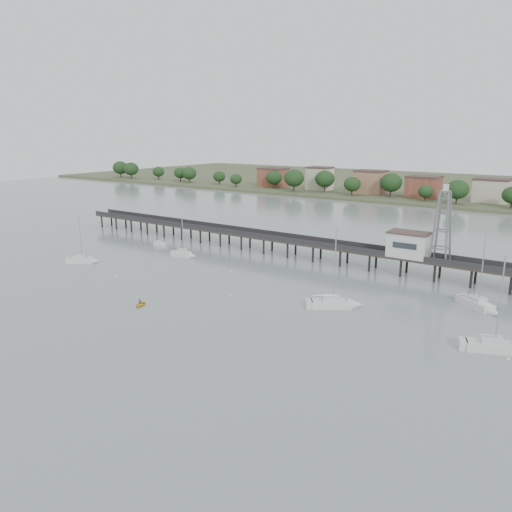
{
  "coord_description": "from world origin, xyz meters",
  "views": [
    {
      "loc": [
        57.69,
        -41.32,
        29.38
      ],
      "look_at": [
        -1.35,
        42.0,
        4.0
      ],
      "focal_mm": 35.0,
      "sensor_mm": 36.0,
      "label": 1
    }
  ],
  "objects_px": {
    "sailboat_a": "(85,260)",
    "white_tender": "(160,244)",
    "lattice_tower": "(442,227)",
    "sailboat_b": "(185,254)",
    "pier": "(304,243)",
    "sailboat_e": "(482,307)",
    "yellow_dinghy": "(140,306)",
    "sailboat_d": "(502,348)",
    "sailboat_c": "(340,304)"
  },
  "relations": [
    {
      "from": "lattice_tower",
      "to": "yellow_dinghy",
      "type": "distance_m",
      "value": 60.52
    },
    {
      "from": "sailboat_a",
      "to": "sailboat_e",
      "type": "height_order",
      "value": "sailboat_e"
    },
    {
      "from": "sailboat_b",
      "to": "pier",
      "type": "bearing_deg",
      "value": 18.77
    },
    {
      "from": "sailboat_d",
      "to": "yellow_dinghy",
      "type": "relative_size",
      "value": 5.35
    },
    {
      "from": "sailboat_e",
      "to": "sailboat_b",
      "type": "bearing_deg",
      "value": -143.2
    },
    {
      "from": "sailboat_b",
      "to": "sailboat_a",
      "type": "height_order",
      "value": "sailboat_a"
    },
    {
      "from": "sailboat_a",
      "to": "white_tender",
      "type": "xyz_separation_m",
      "value": [
        0.4,
        23.3,
        -0.23
      ]
    },
    {
      "from": "sailboat_d",
      "to": "sailboat_a",
      "type": "bearing_deg",
      "value": 160.84
    },
    {
      "from": "pier",
      "to": "sailboat_a",
      "type": "bearing_deg",
      "value": -139.57
    },
    {
      "from": "lattice_tower",
      "to": "sailboat_b",
      "type": "relative_size",
      "value": 1.53
    },
    {
      "from": "sailboat_c",
      "to": "sailboat_b",
      "type": "height_order",
      "value": "sailboat_c"
    },
    {
      "from": "sailboat_b",
      "to": "yellow_dinghy",
      "type": "height_order",
      "value": "sailboat_b"
    },
    {
      "from": "sailboat_a",
      "to": "sailboat_e",
      "type": "relative_size",
      "value": 0.83
    },
    {
      "from": "sailboat_d",
      "to": "yellow_dinghy",
      "type": "height_order",
      "value": "sailboat_d"
    },
    {
      "from": "white_tender",
      "to": "sailboat_d",
      "type": "bearing_deg",
      "value": -27.06
    },
    {
      "from": "lattice_tower",
      "to": "sailboat_e",
      "type": "bearing_deg",
      "value": -50.9
    },
    {
      "from": "sailboat_c",
      "to": "sailboat_d",
      "type": "height_order",
      "value": "sailboat_c"
    },
    {
      "from": "sailboat_e",
      "to": "white_tender",
      "type": "distance_m",
      "value": 81.48
    },
    {
      "from": "sailboat_b",
      "to": "sailboat_e",
      "type": "distance_m",
      "value": 66.83
    },
    {
      "from": "sailboat_a",
      "to": "sailboat_c",
      "type": "bearing_deg",
      "value": -32.32
    },
    {
      "from": "pier",
      "to": "white_tender",
      "type": "bearing_deg",
      "value": -165.58
    },
    {
      "from": "sailboat_d",
      "to": "white_tender",
      "type": "height_order",
      "value": "sailboat_d"
    },
    {
      "from": "sailboat_e",
      "to": "lattice_tower",
      "type": "bearing_deg",
      "value": 164.32
    },
    {
      "from": "pier",
      "to": "sailboat_b",
      "type": "bearing_deg",
      "value": -146.76
    },
    {
      "from": "white_tender",
      "to": "yellow_dinghy",
      "type": "xyz_separation_m",
      "value": [
        32.21,
        -35.96,
        -0.42
      ]
    },
    {
      "from": "sailboat_d",
      "to": "sailboat_a",
      "type": "height_order",
      "value": "sailboat_d"
    },
    {
      "from": "sailboat_b",
      "to": "sailboat_d",
      "type": "bearing_deg",
      "value": -25.58
    },
    {
      "from": "sailboat_b",
      "to": "white_tender",
      "type": "distance_m",
      "value": 15.69
    },
    {
      "from": "white_tender",
      "to": "lattice_tower",
      "type": "bearing_deg",
      "value": -6.04
    },
    {
      "from": "pier",
      "to": "sailboat_d",
      "type": "relative_size",
      "value": 10.43
    },
    {
      "from": "pier",
      "to": "sailboat_d",
      "type": "distance_m",
      "value": 57.26
    },
    {
      "from": "white_tender",
      "to": "sailboat_c",
      "type": "bearing_deg",
      "value": -29.34
    },
    {
      "from": "sailboat_d",
      "to": "sailboat_b",
      "type": "bearing_deg",
      "value": 147.63
    },
    {
      "from": "sailboat_c",
      "to": "sailboat_d",
      "type": "bearing_deg",
      "value": -43.33
    },
    {
      "from": "sailboat_d",
      "to": "sailboat_c",
      "type": "bearing_deg",
      "value": 151.2
    },
    {
      "from": "white_tender",
      "to": "sailboat_e",
      "type": "bearing_deg",
      "value": -16.89
    },
    {
      "from": "yellow_dinghy",
      "to": "sailboat_a",
      "type": "bearing_deg",
      "value": 139.16
    },
    {
      "from": "pier",
      "to": "yellow_dinghy",
      "type": "bearing_deg",
      "value": -97.91
    },
    {
      "from": "pier",
      "to": "sailboat_d",
      "type": "height_order",
      "value": "sailboat_d"
    },
    {
      "from": "sailboat_c",
      "to": "sailboat_a",
      "type": "distance_m",
      "value": 61.74
    },
    {
      "from": "pier",
      "to": "lattice_tower",
      "type": "relative_size",
      "value": 9.68
    },
    {
      "from": "sailboat_d",
      "to": "white_tender",
      "type": "bearing_deg",
      "value": 145.77
    },
    {
      "from": "sailboat_e",
      "to": "yellow_dinghy",
      "type": "height_order",
      "value": "sailboat_e"
    },
    {
      "from": "pier",
      "to": "sailboat_c",
      "type": "relative_size",
      "value": 10.14
    },
    {
      "from": "sailboat_b",
      "to": "sailboat_a",
      "type": "xyz_separation_m",
      "value": [
        -14.98,
        -17.48,
        -0.01
      ]
    },
    {
      "from": "lattice_tower",
      "to": "sailboat_b",
      "type": "height_order",
      "value": "lattice_tower"
    },
    {
      "from": "sailboat_e",
      "to": "pier",
      "type": "bearing_deg",
      "value": -162.77
    },
    {
      "from": "lattice_tower",
      "to": "sailboat_a",
      "type": "distance_m",
      "value": 78.62
    },
    {
      "from": "pier",
      "to": "yellow_dinghy",
      "type": "distance_m",
      "value": 46.47
    },
    {
      "from": "sailboat_d",
      "to": "sailboat_e",
      "type": "relative_size",
      "value": 1.04
    }
  ]
}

